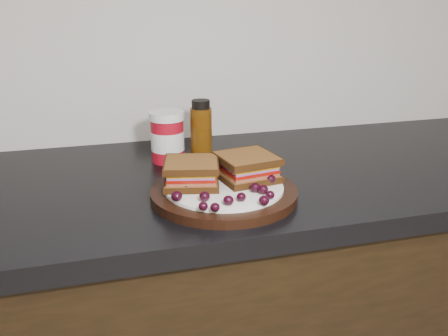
% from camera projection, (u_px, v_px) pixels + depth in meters
% --- Properties ---
extents(countertop, '(3.98, 0.60, 0.04)m').
position_uv_depth(countertop, '(215.00, 183.00, 1.08)').
color(countertop, black).
rests_on(countertop, base_cabinets).
extents(plate, '(0.28, 0.28, 0.02)m').
position_uv_depth(plate, '(224.00, 193.00, 0.95)').
color(plate, black).
rests_on(plate, countertop).
extents(sandwich_left, '(0.12, 0.12, 0.05)m').
position_uv_depth(sandwich_left, '(192.00, 173.00, 0.95)').
color(sandwich_left, brown).
rests_on(sandwich_left, plate).
extents(sandwich_right, '(0.12, 0.12, 0.05)m').
position_uv_depth(sandwich_right, '(247.00, 167.00, 0.97)').
color(sandwich_right, brown).
rests_on(sandwich_right, plate).
extents(grape_0, '(0.02, 0.02, 0.02)m').
position_uv_depth(grape_0, '(177.00, 196.00, 0.87)').
color(grape_0, black).
rests_on(grape_0, plate).
extents(grape_1, '(0.02, 0.02, 0.02)m').
position_uv_depth(grape_1, '(205.00, 196.00, 0.87)').
color(grape_1, black).
rests_on(grape_1, plate).
extents(grape_2, '(0.02, 0.02, 0.02)m').
position_uv_depth(grape_2, '(203.00, 206.00, 0.84)').
color(grape_2, black).
rests_on(grape_2, plate).
extents(grape_3, '(0.02, 0.02, 0.02)m').
position_uv_depth(grape_3, '(215.00, 207.00, 0.83)').
color(grape_3, black).
rests_on(grape_3, plate).
extents(grape_4, '(0.02, 0.02, 0.02)m').
position_uv_depth(grape_4, '(228.00, 200.00, 0.86)').
color(grape_4, black).
rests_on(grape_4, plate).
extents(grape_5, '(0.02, 0.02, 0.02)m').
position_uv_depth(grape_5, '(241.00, 197.00, 0.87)').
color(grape_5, black).
rests_on(grape_5, plate).
extents(grape_6, '(0.02, 0.02, 0.02)m').
position_uv_depth(grape_6, '(264.00, 200.00, 0.86)').
color(grape_6, black).
rests_on(grape_6, plate).
extents(grape_7, '(0.02, 0.02, 0.02)m').
position_uv_depth(grape_7, '(270.00, 195.00, 0.88)').
color(grape_7, black).
rests_on(grape_7, plate).
extents(grape_8, '(0.02, 0.02, 0.02)m').
position_uv_depth(grape_8, '(263.00, 189.00, 0.91)').
color(grape_8, black).
rests_on(grape_8, plate).
extents(grape_9, '(0.02, 0.02, 0.02)m').
position_uv_depth(grape_9, '(255.00, 187.00, 0.91)').
color(grape_9, black).
rests_on(grape_9, plate).
extents(grape_10, '(0.02, 0.02, 0.02)m').
position_uv_depth(grape_10, '(270.00, 179.00, 0.95)').
color(grape_10, black).
rests_on(grape_10, plate).
extents(grape_11, '(0.02, 0.02, 0.02)m').
position_uv_depth(grape_11, '(262.00, 178.00, 0.96)').
color(grape_11, black).
rests_on(grape_11, plate).
extents(grape_12, '(0.02, 0.02, 0.02)m').
position_uv_depth(grape_12, '(255.00, 175.00, 0.98)').
color(grape_12, black).
rests_on(grape_12, plate).
extents(grape_13, '(0.02, 0.02, 0.02)m').
position_uv_depth(grape_13, '(245.00, 169.00, 1.01)').
color(grape_13, black).
rests_on(grape_13, plate).
extents(grape_14, '(0.02, 0.02, 0.02)m').
position_uv_depth(grape_14, '(191.00, 176.00, 0.97)').
color(grape_14, black).
rests_on(grape_14, plate).
extents(grape_15, '(0.02, 0.02, 0.02)m').
position_uv_depth(grape_15, '(196.00, 179.00, 0.96)').
color(grape_15, black).
rests_on(grape_15, plate).
extents(grape_16, '(0.02, 0.02, 0.02)m').
position_uv_depth(grape_16, '(181.00, 183.00, 0.93)').
color(grape_16, black).
rests_on(grape_16, plate).
extents(grape_17, '(0.02, 0.02, 0.02)m').
position_uv_depth(grape_17, '(186.00, 187.00, 0.92)').
color(grape_17, black).
rests_on(grape_17, plate).
extents(grape_18, '(0.02, 0.02, 0.02)m').
position_uv_depth(grape_18, '(185.00, 178.00, 0.96)').
color(grape_18, black).
rests_on(grape_18, plate).
extents(grape_19, '(0.02, 0.02, 0.02)m').
position_uv_depth(grape_19, '(179.00, 180.00, 0.95)').
color(grape_19, black).
rests_on(grape_19, plate).
extents(grape_20, '(0.02, 0.02, 0.01)m').
position_uv_depth(grape_20, '(200.00, 188.00, 0.92)').
color(grape_20, black).
rests_on(grape_20, plate).
extents(condiment_jar, '(0.09, 0.09, 0.12)m').
position_uv_depth(condiment_jar, '(167.00, 137.00, 1.14)').
color(condiment_jar, maroon).
rests_on(condiment_jar, countertop).
extents(oil_bottle, '(0.05, 0.05, 0.14)m').
position_uv_depth(oil_bottle, '(201.00, 130.00, 1.15)').
color(oil_bottle, '#4A2707').
rests_on(oil_bottle, countertop).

